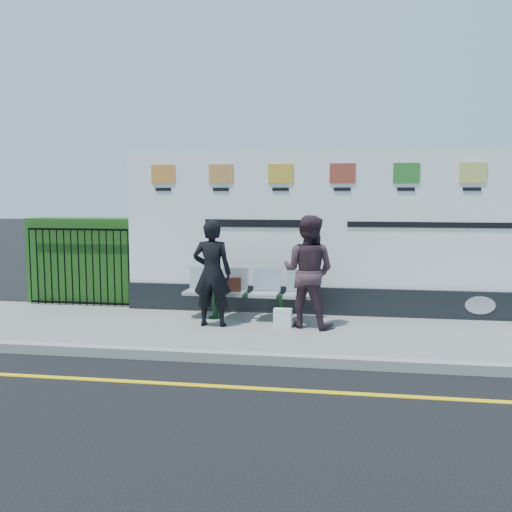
{
  "coord_description": "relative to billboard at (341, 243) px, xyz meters",
  "views": [
    {
      "loc": [
        0.6,
        -6.51,
        2.34
      ],
      "look_at": [
        -0.93,
        3.06,
        1.25
      ],
      "focal_mm": 40.0,
      "sensor_mm": 36.0,
      "label": 1
    }
  ],
  "objects": [
    {
      "name": "railing",
      "position": [
        -5.08,
        -0.0,
        -0.53
      ],
      "size": [
        2.05,
        0.06,
        1.54
      ],
      "primitive_type": null,
      "color": "black",
      "rests_on": "pavement"
    },
    {
      "name": "ground",
      "position": [
        -0.5,
        -3.85,
        -1.42
      ],
      "size": [
        80.0,
        80.0,
        0.0
      ],
      "primitive_type": "plane",
      "color": "black"
    },
    {
      "name": "kerb",
      "position": [
        -0.5,
        -2.85,
        -1.35
      ],
      "size": [
        14.0,
        0.18,
        0.14
      ],
      "primitive_type": "cube",
      "color": "gray",
      "rests_on": "ground"
    },
    {
      "name": "bench",
      "position": [
        -1.59,
        -0.71,
        -1.06
      ],
      "size": [
        2.28,
        0.68,
        0.48
      ],
      "primitive_type": null,
      "rotation": [
        0.0,
        0.0,
        -0.04
      ],
      "color": "#B4B7BE",
      "rests_on": "pavement"
    },
    {
      "name": "woman_right",
      "position": [
        -0.52,
        -1.07,
        -0.38
      ],
      "size": [
        1.07,
        0.94,
        1.85
      ],
      "primitive_type": "imported",
      "rotation": [
        0.0,
        0.0,
        2.83
      ],
      "color": "#3B272F",
      "rests_on": "pavement"
    },
    {
      "name": "yellow_line",
      "position": [
        -0.5,
        -3.85,
        -1.42
      ],
      "size": [
        14.0,
        0.1,
        0.01
      ],
      "primitive_type": "cube",
      "color": "yellow",
      "rests_on": "ground"
    },
    {
      "name": "billboard",
      "position": [
        0.0,
        0.0,
        0.0
      ],
      "size": [
        8.0,
        0.3,
        3.0
      ],
      "color": "black",
      "rests_on": "pavement"
    },
    {
      "name": "carrier_bag_white",
      "position": [
        -0.93,
        -1.15,
        -1.15
      ],
      "size": [
        0.3,
        0.18,
        0.3
      ],
      "primitive_type": "cube",
      "color": "silver",
      "rests_on": "pavement"
    },
    {
      "name": "pavement",
      "position": [
        -0.5,
        -1.35,
        -1.36
      ],
      "size": [
        14.0,
        3.0,
        0.12
      ],
      "primitive_type": "cube",
      "color": "slate",
      "rests_on": "ground"
    },
    {
      "name": "handbag_brown",
      "position": [
        -1.88,
        -0.7,
        -0.69
      ],
      "size": [
        0.35,
        0.23,
        0.25
      ],
      "primitive_type": "cube",
      "rotation": [
        0.0,
        0.0,
        0.3
      ],
      "color": "black",
      "rests_on": "bench"
    },
    {
      "name": "hedge",
      "position": [
        -5.08,
        0.45,
        -0.45
      ],
      "size": [
        2.35,
        0.7,
        1.7
      ],
      "primitive_type": "cube",
      "color": "#225218",
      "rests_on": "pavement"
    },
    {
      "name": "woman_left",
      "position": [
        -2.1,
        -1.26,
        -0.41
      ],
      "size": [
        0.65,
        0.43,
        1.77
      ],
      "primitive_type": "imported",
      "rotation": [
        0.0,
        0.0,
        3.15
      ],
      "color": "black",
      "rests_on": "pavement"
    }
  ]
}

